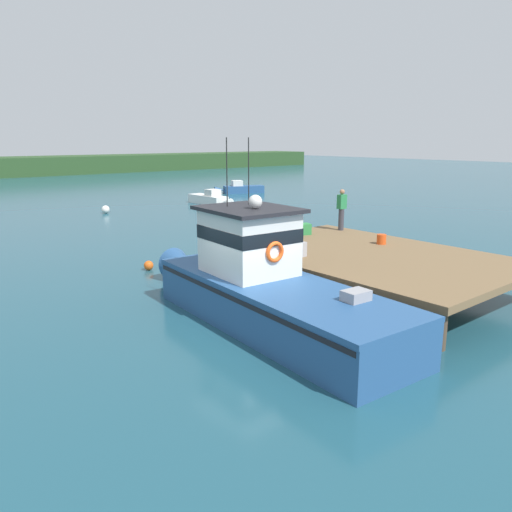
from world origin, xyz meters
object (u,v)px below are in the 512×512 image
object	(u,v)px
moored_boat_far_left	(240,189)
mooring_buoy_inshore	(106,209)
main_fishing_boat	(263,285)
mooring_buoy_outer	(149,265)
crate_single_by_cleat	(302,229)
crate_single_far	(295,250)
moored_boat_near_channel	(210,199)
bait_bucket	(381,239)
deckhand_by_the_boat	(342,209)

from	to	relation	value
moored_boat_far_left	mooring_buoy_inshore	world-z (taller)	moored_boat_far_left
main_fishing_boat	mooring_buoy_outer	world-z (taller)	main_fishing_boat
crate_single_by_cleat	crate_single_far	bearing A→B (deg)	-137.96
moored_boat_near_channel	mooring_buoy_inshore	xyz separation A→B (m)	(-7.93, 0.55, -0.13)
main_fishing_boat	mooring_buoy_outer	xyz separation A→B (m)	(0.25, 6.83, -0.83)
crate_single_far	mooring_buoy_outer	world-z (taller)	crate_single_far
bait_bucket	deckhand_by_the_boat	bearing A→B (deg)	69.64
crate_single_by_cleat	mooring_buoy_inshore	world-z (taller)	crate_single_by_cleat
mooring_buoy_outer	crate_single_far	bearing A→B (deg)	-69.21
crate_single_far	mooring_buoy_inshore	world-z (taller)	crate_single_far
moored_boat_near_channel	mooring_buoy_inshore	size ratio (longest dim) A/B	8.68
moored_boat_near_channel	mooring_buoy_inshore	bearing A→B (deg)	176.04
crate_single_by_cleat	moored_boat_far_left	bearing A→B (deg)	57.11
crate_single_far	mooring_buoy_outer	bearing A→B (deg)	110.79
deckhand_by_the_boat	bait_bucket	bearing A→B (deg)	-110.36
moored_boat_near_channel	mooring_buoy_inshore	world-z (taller)	moored_boat_near_channel
bait_bucket	moored_boat_near_channel	distance (m)	21.69
main_fishing_boat	mooring_buoy_inshore	bearing A→B (deg)	76.88
crate_single_far	deckhand_by_the_boat	size ratio (longest dim) A/B	0.37
main_fishing_boat	crate_single_by_cleat	size ratio (longest dim) A/B	16.50
bait_bucket	moored_boat_near_channel	xyz separation A→B (m)	(6.98, 20.51, -0.98)
crate_single_far	mooring_buoy_outer	xyz separation A→B (m)	(-2.12, 5.59, -1.25)
main_fishing_boat	moored_boat_far_left	xyz separation A→B (m)	(19.62, 26.10, -0.62)
main_fishing_boat	moored_boat_far_left	world-z (taller)	main_fishing_boat
deckhand_by_the_boat	moored_boat_near_channel	xyz separation A→B (m)	(5.98, 17.80, -1.67)
moored_boat_far_left	mooring_buoy_inshore	size ratio (longest dim) A/B	8.57
main_fishing_boat	mooring_buoy_outer	size ratio (longest dim) A/B	28.04
bait_bucket	deckhand_by_the_boat	distance (m)	2.97
moored_boat_far_left	moored_boat_near_channel	bearing A→B (deg)	-143.66
crate_single_by_cleat	moored_boat_near_channel	world-z (taller)	crate_single_by_cleat
crate_single_by_cleat	mooring_buoy_inshore	distance (m)	18.06
mooring_buoy_outer	mooring_buoy_inshore	size ratio (longest dim) A/B	0.68
mooring_buoy_inshore	moored_boat_far_left	bearing A→B (deg)	16.52
moored_boat_far_left	mooring_buoy_outer	size ratio (longest dim) A/B	12.52
moored_boat_far_left	moored_boat_near_channel	size ratio (longest dim) A/B	0.99
deckhand_by_the_boat	mooring_buoy_outer	bearing A→B (deg)	153.39
crate_single_far	moored_boat_far_left	size ratio (longest dim) A/B	0.14
bait_bucket	mooring_buoy_outer	distance (m)	8.49
moored_boat_far_left	moored_boat_near_channel	xyz separation A→B (m)	(-6.61, -4.86, 0.00)
main_fishing_boat	mooring_buoy_outer	bearing A→B (deg)	87.87
crate_single_far	crate_single_by_cleat	size ratio (longest dim) A/B	1.00
mooring_buoy_outer	mooring_buoy_inshore	xyz separation A→B (m)	(4.83, 14.95, 0.08)
crate_single_far	deckhand_by_the_boat	xyz separation A→B (m)	(4.66, 2.20, 0.63)
mooring_buoy_outer	bait_bucket	bearing A→B (deg)	-46.60
deckhand_by_the_boat	moored_boat_near_channel	size ratio (longest dim) A/B	0.36
crate_single_far	mooring_buoy_inshore	bearing A→B (deg)	82.51
main_fishing_boat	mooring_buoy_inshore	world-z (taller)	main_fishing_boat
crate_single_far	bait_bucket	distance (m)	3.69
main_fishing_boat	moored_boat_near_channel	bearing A→B (deg)	58.50
crate_single_far	mooring_buoy_outer	size ratio (longest dim) A/B	1.70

